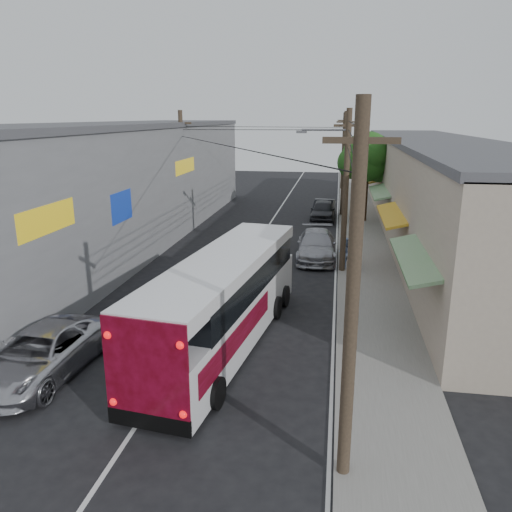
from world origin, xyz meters
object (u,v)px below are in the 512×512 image
(coach_bus, at_px, (226,299))
(pedestrian_near, at_px, (356,248))
(jeepney, at_px, (42,353))
(parked_car_far, at_px, (323,209))
(parked_suv, at_px, (317,245))
(parked_car_mid, at_px, (323,210))
(pedestrian_far, at_px, (346,253))

(coach_bus, distance_m, pedestrian_near, 11.18)
(coach_bus, distance_m, jeepney, 5.96)
(jeepney, xyz_separation_m, parked_car_far, (7.60, 26.00, -0.02))
(parked_suv, relative_size, parked_car_mid, 1.17)
(coach_bus, xyz_separation_m, pedestrian_far, (4.19, 9.38, -0.72))
(parked_car_far, bearing_deg, jeepney, -101.63)
(coach_bus, bearing_deg, parked_car_mid, 90.68)
(parked_car_mid, bearing_deg, parked_suv, -89.34)
(pedestrian_far, bearing_deg, parked_suv, -54.84)
(coach_bus, bearing_deg, pedestrian_near, 72.69)
(pedestrian_near, bearing_deg, pedestrian_far, 76.64)
(coach_bus, relative_size, jeepney, 2.15)
(parked_car_mid, relative_size, pedestrian_near, 2.53)
(parked_car_far, xyz_separation_m, pedestrian_near, (2.08, -12.77, 0.31))
(jeepney, relative_size, parked_car_far, 1.23)
(coach_bus, height_order, pedestrian_far, coach_bus)
(coach_bus, distance_m, parked_car_far, 23.07)
(pedestrian_near, bearing_deg, jeepney, 72.67)
(parked_car_mid, bearing_deg, jeepney, -106.25)
(parked_car_mid, distance_m, pedestrian_near, 11.95)
(jeepney, bearing_deg, pedestrian_near, 56.87)
(coach_bus, distance_m, parked_suv, 11.62)
(jeepney, xyz_separation_m, pedestrian_far, (9.20, 12.47, 0.19))
(parked_car_far, bearing_deg, pedestrian_far, -78.59)
(jeepney, relative_size, pedestrian_far, 3.27)
(jeepney, distance_m, parked_suv, 16.27)
(parked_suv, distance_m, pedestrian_far, 2.50)
(parked_car_far, relative_size, pedestrian_near, 2.38)
(parked_car_mid, height_order, parked_car_far, parked_car_mid)
(coach_bus, relative_size, parked_suv, 2.13)
(parked_suv, relative_size, pedestrian_far, 3.31)
(parked_car_mid, bearing_deg, pedestrian_near, -79.31)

